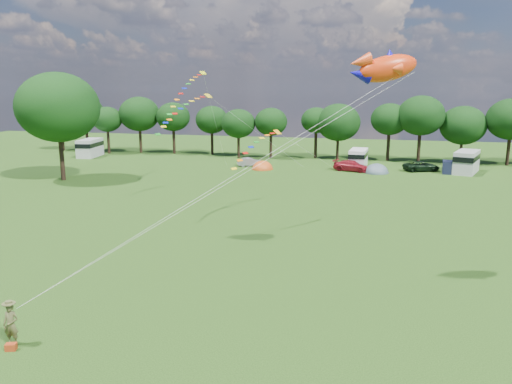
% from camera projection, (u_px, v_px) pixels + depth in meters
% --- Properties ---
extents(ground_plane, '(180.00, 180.00, 0.00)m').
position_uv_depth(ground_plane, '(222.00, 287.00, 28.94)').
color(ground_plane, black).
rests_on(ground_plane, ground).
extents(tree_line, '(102.98, 10.98, 10.27)m').
position_uv_depth(tree_line, '(361.00, 120.00, 78.60)').
color(tree_line, black).
rests_on(tree_line, ground).
extents(big_tree, '(10.00, 10.00, 13.28)m').
position_uv_depth(big_tree, '(58.00, 107.00, 60.85)').
color(big_tree, black).
rests_on(big_tree, ground).
extents(car_b, '(3.76, 2.68, 1.25)m').
position_uv_depth(car_b, '(250.00, 162.00, 73.78)').
color(car_b, gray).
rests_on(car_b, ground).
extents(car_c, '(5.32, 3.46, 1.48)m').
position_uv_depth(car_c, '(352.00, 166.00, 69.26)').
color(car_c, maroon).
rests_on(car_c, ground).
extents(car_d, '(5.55, 4.12, 1.38)m').
position_uv_depth(car_d, '(421.00, 166.00, 69.31)').
color(car_d, black).
rests_on(car_d, ground).
extents(campervan_a, '(3.58, 6.39, 2.96)m').
position_uv_depth(campervan_a, '(90.00, 147.00, 83.86)').
color(campervan_a, '#BDBCBE').
rests_on(campervan_a, ground).
extents(campervan_c, '(2.65, 5.54, 2.65)m').
position_uv_depth(campervan_c, '(358.00, 158.00, 72.44)').
color(campervan_c, white).
rests_on(campervan_c, ground).
extents(campervan_d, '(4.30, 6.60, 2.99)m').
position_uv_depth(campervan_d, '(467.00, 161.00, 67.73)').
color(campervan_d, '#B5B5B7').
rests_on(campervan_d, ground).
extents(tent_orange, '(3.07, 3.36, 2.40)m').
position_uv_depth(tent_orange, '(262.00, 169.00, 71.03)').
color(tent_orange, '#CD4E18').
rests_on(tent_orange, ground).
extents(tent_greyblue, '(3.36, 3.68, 2.50)m').
position_uv_depth(tent_greyblue, '(376.00, 173.00, 68.01)').
color(tent_greyblue, '#4B5C66').
rests_on(tent_greyblue, ground).
extents(awning_navy, '(2.96, 2.47, 1.75)m').
position_uv_depth(awning_navy, '(454.00, 167.00, 67.04)').
color(awning_navy, '#161A34').
rests_on(awning_navy, ground).
extents(kite_flyer, '(0.77, 0.55, 1.97)m').
position_uv_depth(kite_flyer, '(11.00, 325.00, 22.14)').
color(kite_flyer, brown).
rests_on(kite_flyer, ground).
extents(kite_bag, '(0.52, 0.43, 0.32)m').
position_uv_depth(kite_bag, '(11.00, 347.00, 21.85)').
color(kite_bag, '#A63514').
rests_on(kite_bag, ground).
extents(fish_kite, '(4.19, 2.52, 2.20)m').
position_uv_depth(fish_kite, '(382.00, 68.00, 27.86)').
color(fish_kite, red).
rests_on(fish_kite, ground).
extents(streamer_kite_a, '(3.40, 5.68, 5.79)m').
position_uv_depth(streamer_kite_a, '(187.00, 89.00, 56.76)').
color(streamer_kite_a, '#C8D010').
rests_on(streamer_kite_a, ground).
extents(streamer_kite_b, '(4.26, 4.78, 3.83)m').
position_uv_depth(streamer_kite_b, '(188.00, 107.00, 48.21)').
color(streamer_kite_b, gold).
rests_on(streamer_kite_b, ground).
extents(streamer_kite_c, '(3.10, 5.00, 2.81)m').
position_uv_depth(streamer_kite_c, '(260.00, 143.00, 40.42)').
color(streamer_kite_c, orange).
rests_on(streamer_kite_c, ground).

